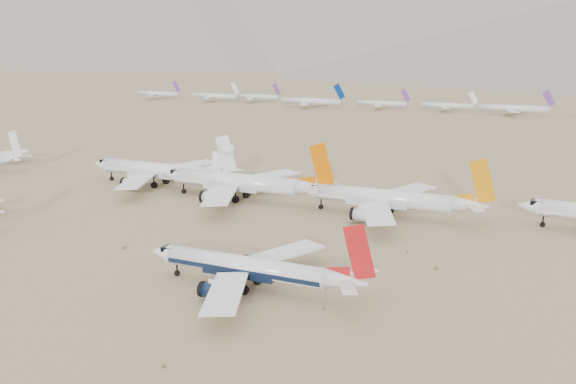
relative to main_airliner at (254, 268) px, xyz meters
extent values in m
plane|color=olive|center=(-8.81, -4.51, -4.35)|extent=(7000.00, 7000.00, 0.00)
cylinder|color=white|center=(-2.03, 0.00, 0.19)|extent=(33.45, 3.95, 3.95)
cube|color=black|center=(-2.03, 0.00, -0.30)|extent=(32.78, 4.01, 0.89)
sphere|color=white|center=(-18.75, 0.00, 0.19)|extent=(3.95, 3.95, 3.95)
cube|color=black|center=(-19.34, 0.00, 1.28)|extent=(2.77, 2.57, 0.99)
cone|color=white|center=(18.65, 0.00, 0.49)|extent=(8.36, 3.95, 3.95)
cube|color=white|center=(0.56, -11.73, -0.50)|extent=(12.92, 20.36, 0.62)
cube|color=white|center=(20.27, -3.85, 0.98)|extent=(5.31, 6.94, 0.24)
cylinder|color=black|center=(-3.88, -8.22, -2.28)|extent=(4.65, 2.85, 2.85)
cube|color=white|center=(0.56, 11.73, -0.50)|extent=(12.92, 20.36, 0.62)
cube|color=white|center=(20.27, 3.85, 0.98)|extent=(5.31, 6.94, 0.24)
cylinder|color=black|center=(-3.88, 8.22, -2.28)|extent=(4.65, 2.85, 2.85)
cube|color=#B01417|center=(20.97, 0.00, 6.26)|extent=(6.34, 0.32, 10.45)
cylinder|color=black|center=(-17.76, 0.00, -3.76)|extent=(1.19, 0.49, 1.19)
cylinder|color=black|center=(-0.63, -2.77, -3.52)|extent=(1.66, 0.99, 1.66)
cylinder|color=black|center=(-0.63, 2.77, -3.52)|extent=(1.66, 0.99, 1.66)
sphere|color=white|center=(46.39, 69.18, 0.79)|extent=(4.47, 4.47, 4.47)
cube|color=black|center=(45.72, 69.18, 2.02)|extent=(3.13, 2.91, 1.12)
cylinder|color=black|center=(47.51, 69.18, -3.68)|extent=(1.34, 0.56, 1.34)
cylinder|color=white|center=(6.68, 61.85, 0.94)|extent=(37.86, 4.60, 4.60)
cube|color=silver|center=(6.68, 61.85, 0.36)|extent=(37.10, 4.67, 1.04)
sphere|color=white|center=(-12.25, 61.85, 0.94)|extent=(4.60, 4.60, 4.60)
cube|color=black|center=(-12.94, 61.85, 2.20)|extent=(3.22, 2.99, 1.15)
cone|color=white|center=(30.08, 61.85, 1.28)|extent=(9.47, 4.60, 4.60)
cube|color=white|center=(9.60, 48.51, 0.13)|extent=(14.62, 23.04, 0.71)
cube|color=white|center=(31.92, 57.48, 1.86)|extent=(6.01, 7.86, 0.28)
cylinder|color=silver|center=(4.57, 52.49, -1.94)|extent=(5.26, 3.31, 3.31)
cube|color=white|center=(9.60, 75.20, 0.13)|extent=(14.62, 23.04, 0.71)
cube|color=white|center=(31.92, 66.23, 1.86)|extent=(6.01, 7.86, 0.28)
cylinder|color=silver|center=(4.57, 71.22, -1.94)|extent=(5.26, 3.31, 3.31)
cube|color=orange|center=(32.71, 61.85, 7.84)|extent=(7.18, 0.37, 11.82)
cylinder|color=black|center=(-11.10, 61.85, -3.66)|extent=(1.38, 0.58, 1.38)
cylinder|color=black|center=(8.26, 58.63, -3.39)|extent=(1.93, 1.15, 1.93)
cylinder|color=black|center=(8.26, 65.08, -3.39)|extent=(1.93, 1.15, 1.93)
cylinder|color=white|center=(-38.54, 61.43, 1.29)|extent=(40.17, 4.91, 4.91)
cube|color=silver|center=(-38.54, 61.43, 0.68)|extent=(39.36, 4.98, 1.10)
sphere|color=white|center=(-58.62, 61.43, 1.29)|extent=(4.91, 4.91, 4.91)
cube|color=black|center=(-59.36, 61.43, 2.64)|extent=(3.44, 3.19, 1.23)
cone|color=white|center=(-13.71, 61.43, 1.66)|extent=(10.04, 4.91, 4.91)
cube|color=white|center=(-35.44, 47.26, 0.43)|extent=(15.51, 24.45, 0.76)
cube|color=white|center=(-11.76, 56.79, 2.27)|extent=(6.38, 8.34, 0.29)
cylinder|color=silver|center=(-40.77, 51.48, -1.78)|extent=(5.58, 3.53, 3.53)
cube|color=white|center=(-35.44, 75.60, 0.43)|extent=(15.51, 24.45, 0.76)
cube|color=white|center=(-11.76, 66.07, 2.27)|extent=(6.38, 8.34, 0.29)
cylinder|color=silver|center=(-40.77, 71.39, -1.78)|extent=(5.58, 3.53, 3.53)
cube|color=#CF5D00|center=(-10.92, 61.43, 8.62)|extent=(7.61, 0.39, 12.54)
cylinder|color=black|center=(-57.39, 61.43, -3.62)|extent=(1.47, 0.61, 1.47)
cylinder|color=black|center=(-36.86, 58.00, -3.32)|extent=(2.06, 1.23, 2.06)
cylinder|color=black|center=(-36.86, 64.87, -3.32)|extent=(2.06, 1.23, 2.06)
cylinder|color=white|center=(-72.15, 67.17, 1.07)|extent=(39.38, 4.72, 4.72)
cube|color=silver|center=(-72.15, 67.17, 0.48)|extent=(38.60, 4.79, 1.06)
sphere|color=white|center=(-91.85, 67.17, 1.07)|extent=(4.72, 4.72, 4.72)
cube|color=black|center=(-92.55, 67.17, 2.37)|extent=(3.30, 3.07, 1.18)
cone|color=white|center=(-47.81, 67.17, 1.42)|extent=(9.85, 4.72, 4.72)
cube|color=white|center=(-69.11, 53.32, 0.24)|extent=(15.21, 23.97, 0.73)
cube|color=white|center=(-45.90, 62.63, 2.01)|extent=(6.25, 8.17, 0.28)
cylinder|color=silver|center=(-74.34, 57.46, -1.88)|extent=(5.47, 3.40, 3.40)
cube|color=white|center=(-69.11, 81.01, 0.24)|extent=(15.21, 23.97, 0.73)
cube|color=white|center=(-45.90, 71.70, 2.01)|extent=(6.25, 8.17, 0.28)
cylinder|color=silver|center=(-74.34, 76.88, -1.88)|extent=(5.47, 3.40, 3.40)
cube|color=white|center=(-45.08, 67.17, 8.23)|extent=(7.46, 0.38, 12.30)
cylinder|color=white|center=(-44.80, 67.17, 9.75)|extent=(4.92, 3.06, 3.06)
cylinder|color=black|center=(-90.67, 67.17, -3.65)|extent=(1.41, 0.59, 1.41)
cylinder|color=black|center=(-70.51, 63.87, -3.36)|extent=(1.98, 1.18, 1.98)
cylinder|color=black|center=(-70.51, 70.47, -3.36)|extent=(1.98, 1.18, 1.98)
cone|color=white|center=(-132.78, 63.40, 0.55)|extent=(8.15, 4.00, 4.00)
cube|color=white|center=(-131.19, 59.63, 1.05)|extent=(5.17, 6.76, 0.24)
cube|color=white|center=(-150.40, 74.91, -0.45)|extent=(12.59, 19.83, 0.62)
cube|color=white|center=(-131.19, 67.17, 1.05)|extent=(5.17, 6.76, 0.24)
cube|color=white|center=(-130.52, 63.40, 6.20)|extent=(6.18, 0.32, 10.18)
cylinder|color=silver|center=(-265.95, 335.52, -0.08)|extent=(37.82, 3.74, 3.74)
cube|color=#63318C|center=(-248.15, 335.52, 6.23)|extent=(7.53, 0.37, 9.49)
cube|color=silver|center=(-265.95, 325.73, -0.64)|extent=(9.96, 17.41, 0.37)
cube|color=silver|center=(-265.95, 345.31, -0.64)|extent=(9.96, 17.41, 0.37)
cylinder|color=silver|center=(-212.03, 335.23, 0.01)|extent=(39.66, 3.92, 3.92)
cube|color=white|center=(-193.37, 335.23, 6.63)|extent=(7.90, 0.39, 9.95)
cube|color=silver|center=(-212.03, 324.96, -0.58)|extent=(10.45, 18.26, 0.39)
cube|color=silver|center=(-212.03, 345.49, -0.58)|extent=(10.45, 18.26, 0.39)
cylinder|color=silver|center=(-179.57, 344.26, -0.10)|extent=(37.47, 3.70, 3.70)
cube|color=#63318C|center=(-161.94, 344.26, 6.16)|extent=(7.46, 0.37, 9.40)
cube|color=silver|center=(-179.57, 334.57, -0.66)|extent=(9.87, 17.25, 0.37)
cube|color=silver|center=(-179.57, 353.96, -0.66)|extent=(9.87, 17.25, 0.37)
cylinder|color=silver|center=(-124.29, 323.47, 0.27)|extent=(45.09, 4.46, 4.46)
cube|color=navy|center=(-103.07, 323.47, 7.81)|extent=(8.98, 0.45, 11.31)
cube|color=silver|center=(-124.29, 311.80, -0.39)|extent=(11.88, 20.76, 0.45)
cube|color=silver|center=(-124.29, 335.14, -0.39)|extent=(11.88, 20.76, 0.45)
cylinder|color=silver|center=(-75.11, 333.50, -0.19)|extent=(35.69, 3.53, 3.53)
cube|color=#63318C|center=(-58.32, 333.50, 5.77)|extent=(7.11, 0.35, 8.95)
cube|color=silver|center=(-75.11, 324.26, -0.72)|extent=(9.40, 16.43, 0.35)
cube|color=silver|center=(-75.11, 342.74, -0.72)|extent=(9.40, 16.43, 0.35)
cylinder|color=silver|center=(-30.19, 337.17, -0.20)|extent=(35.46, 3.50, 3.50)
cube|color=white|center=(-13.50, 337.17, 5.72)|extent=(7.06, 0.35, 8.90)
cube|color=silver|center=(-30.19, 327.99, -0.73)|extent=(9.34, 16.33, 0.35)
cube|color=silver|center=(-30.19, 346.34, -0.73)|extent=(9.34, 16.33, 0.35)
cylinder|color=silver|center=(12.90, 332.66, 0.18)|extent=(43.17, 4.27, 4.27)
cube|color=#63318C|center=(33.22, 332.66, 7.39)|extent=(8.60, 0.43, 10.83)
cube|color=silver|center=(12.90, 321.49, -0.46)|extent=(11.37, 19.87, 0.43)
cube|color=silver|center=(12.90, 343.83, -0.46)|extent=(11.37, 19.87, 0.43)
cone|color=slate|center=(-808.81, 1555.49, 145.65)|extent=(1800.00, 1800.00, 300.00)
cone|color=slate|center=(-708.81, 1095.49, 43.15)|extent=(855.00, 855.00, 95.00)
ellipsoid|color=brown|center=(-39.21, 9.89, -4.06)|extent=(0.98, 0.98, 0.54)
ellipsoid|color=brown|center=(1.89, -32.21, -4.14)|extent=(0.70, 0.70, 0.39)
ellipsoid|color=brown|center=(15.59, -2.91, -4.10)|extent=(0.84, 0.84, 0.46)
ellipsoid|color=brown|center=(29.29, 26.39, -4.06)|extent=(0.98, 0.98, 0.54)
ellipsoid|color=brown|center=(21.09, 34.34, -4.17)|extent=(0.62, 0.62, 0.34)
camera|label=1|loc=(54.63, -102.44, 42.45)|focal=40.00mm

